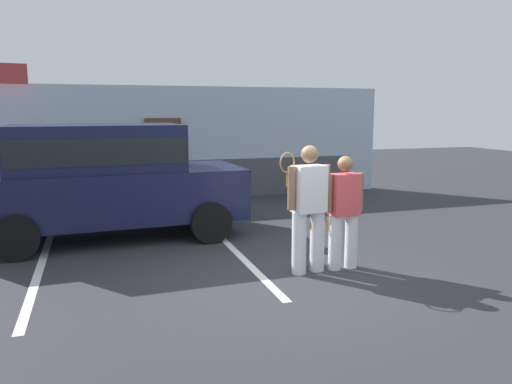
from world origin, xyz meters
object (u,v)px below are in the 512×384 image
Objects in this scene: tennis_player_man at (308,207)px; tennis_player_woman at (344,211)px; parked_suv at (106,175)px; potted_plant_by_porch at (320,183)px; flag_pole at (1,109)px.

tennis_player_woman is (0.56, 0.01, -0.09)m from tennis_player_man.
tennis_player_man is 0.56m from tennis_player_woman.
parked_suv is 6.78× the size of potted_plant_by_porch.
parked_suv is 4.03m from flag_pole.
flag_pole is at bearing 120.99° from parked_suv.
tennis_player_woman is at bearing 173.08° from tennis_player_man.
potted_plant_by_porch is (2.88, 5.75, -0.57)m from tennis_player_man.
tennis_player_woman is 2.40× the size of potted_plant_by_porch.
tennis_player_man is 0.54× the size of flag_pole.
potted_plant_by_porch is at bearing -2.97° from flag_pole.
potted_plant_by_porch is 7.89m from flag_pole.
tennis_player_man reaches higher than tennis_player_woman.
potted_plant_by_porch is at bearing -124.24° from tennis_player_man.
tennis_player_man is at bearing -116.60° from potted_plant_by_porch.
potted_plant_by_porch is (5.52, 2.83, -0.76)m from parked_suv.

